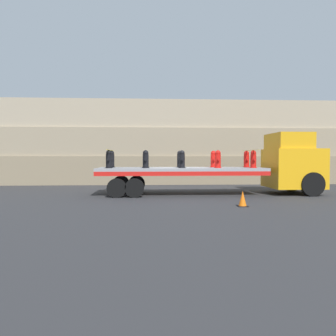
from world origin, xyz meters
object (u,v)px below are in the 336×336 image
object	(u,v)px
fire_hydrant_black_near_1	(146,159)
fire_hydrant_black_near_2	(182,159)
fire_hydrant_black_near_0	(109,159)
fire_hydrant_black_far_2	(180,159)
fire_hydrant_red_far_4	(246,159)
fire_hydrant_black_far_1	(146,159)
traffic_cone	(243,199)
flatbed_trailer	(169,173)
fire_hydrant_red_near_4	(253,159)
fire_hydrant_black_far_0	(112,159)
fire_hydrant_red_near_3	(218,159)
truck_cab	(294,163)
fire_hydrant_red_far_3	(213,159)

from	to	relation	value
fire_hydrant_black_near_1	fire_hydrant_black_near_2	world-z (taller)	same
fire_hydrant_black_near_0	fire_hydrant_black_far_2	bearing A→B (deg)	17.91
fire_hydrant_black_near_2	fire_hydrant_red_far_4	xyz separation A→B (m)	(3.49, 1.13, 0.00)
fire_hydrant_black_far_1	traffic_cone	size ratio (longest dim) A/B	1.47
flatbed_trailer	fire_hydrant_red_near_4	xyz separation A→B (m)	(4.10, -0.56, 0.68)
fire_hydrant_black_far_0	fire_hydrant_red_near_4	xyz separation A→B (m)	(6.99, -1.13, 0.00)
flatbed_trailer	fire_hydrant_red_near_3	world-z (taller)	fire_hydrant_red_near_3
flatbed_trailer	fire_hydrant_black_near_1	world-z (taller)	fire_hydrant_black_near_1
truck_cab	fire_hydrant_red_far_4	bearing A→B (deg)	166.19
fire_hydrant_red_near_3	fire_hydrant_red_near_4	xyz separation A→B (m)	(1.75, 0.00, 0.00)
fire_hydrant_red_far_3	fire_hydrant_red_near_4	size ratio (longest dim) A/B	1.00
fire_hydrant_red_far_3	fire_hydrant_black_far_2	bearing A→B (deg)	180.00
fire_hydrant_black_far_1	traffic_cone	xyz separation A→B (m)	(3.68, -4.74, -1.47)
fire_hydrant_black_near_2	fire_hydrant_red_near_4	world-z (taller)	same
fire_hydrant_black_far_1	fire_hydrant_red_far_3	xyz separation A→B (m)	(3.49, 0.00, 0.00)
fire_hydrant_black_near_0	fire_hydrant_black_far_0	xyz separation A→B (m)	(0.00, 1.13, 0.00)
flatbed_trailer	fire_hydrant_black_near_1	distance (m)	1.45
fire_hydrant_black_far_2	fire_hydrant_black_near_1	bearing A→B (deg)	-147.12
truck_cab	fire_hydrant_red_far_4	distance (m)	2.37
fire_hydrant_red_near_4	traffic_cone	distance (m)	4.20
fire_hydrant_black_near_0	fire_hydrant_black_near_1	xyz separation A→B (m)	(1.75, 0.00, 0.00)
fire_hydrant_black_near_0	fire_hydrant_black_far_1	world-z (taller)	same
fire_hydrant_black_far_2	fire_hydrant_red_far_4	xyz separation A→B (m)	(3.49, 0.00, 0.00)
truck_cab	fire_hydrant_black_far_1	bearing A→B (deg)	175.72
fire_hydrant_black_far_1	fire_hydrant_black_near_2	distance (m)	2.08
fire_hydrant_red_near_4	fire_hydrant_black_near_0	bearing A→B (deg)	180.00
fire_hydrant_black_near_0	fire_hydrant_black_near_2	distance (m)	3.49
fire_hydrant_black_far_1	traffic_cone	bearing A→B (deg)	-52.19
fire_hydrant_black_far_1	fire_hydrant_red_far_4	size ratio (longest dim) A/B	1.00
fire_hydrant_black_near_2	fire_hydrant_black_far_1	bearing A→B (deg)	147.12
flatbed_trailer	fire_hydrant_black_far_2	world-z (taller)	fire_hydrant_black_far_2
fire_hydrant_black_far_0	fire_hydrant_black_near_1	xyz separation A→B (m)	(1.75, -1.13, 0.00)
fire_hydrant_black_near_1	fire_hydrant_black_far_1	world-z (taller)	same
truck_cab	traffic_cone	distance (m)	5.83
fire_hydrant_black_near_2	traffic_cone	xyz separation A→B (m)	(1.93, -3.61, -1.47)
fire_hydrant_black_near_1	traffic_cone	xyz separation A→B (m)	(3.68, -3.61, -1.47)
flatbed_trailer	fire_hydrant_black_far_2	xyz separation A→B (m)	(0.60, 0.56, 0.68)
flatbed_trailer	fire_hydrant_black_near_2	size ratio (longest dim) A/B	9.54
truck_cab	fire_hydrant_black_far_2	xyz separation A→B (m)	(-5.79, 0.56, 0.20)
flatbed_trailer	fire_hydrant_black_near_1	size ratio (longest dim) A/B	9.54
truck_cab	flatbed_trailer	size ratio (longest dim) A/B	0.37
fire_hydrant_red_near_4	fire_hydrant_black_near_1	bearing A→B (deg)	180.00
truck_cab	fire_hydrant_red_near_3	xyz separation A→B (m)	(-4.05, -0.56, 0.20)
fire_hydrant_black_near_1	fire_hydrant_red_near_4	world-z (taller)	same
fire_hydrant_black_far_1	flatbed_trailer	bearing A→B (deg)	-26.23
fire_hydrant_black_far_2	flatbed_trailer	bearing A→B (deg)	-136.79
fire_hydrant_black_far_1	fire_hydrant_black_far_2	bearing A→B (deg)	0.00
traffic_cone	fire_hydrant_black_far_1	bearing A→B (deg)	127.81
fire_hydrant_black_near_0	fire_hydrant_red_near_4	size ratio (longest dim) A/B	1.00
flatbed_trailer	fire_hydrant_black_near_0	distance (m)	3.03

